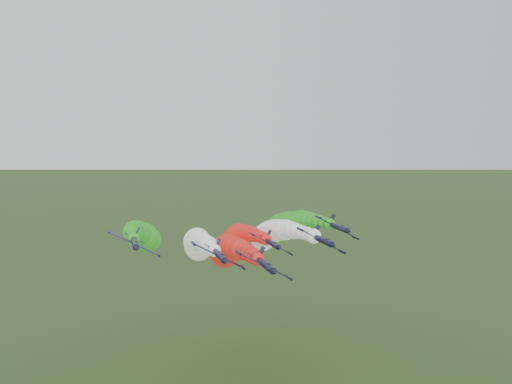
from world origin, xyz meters
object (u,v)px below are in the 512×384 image
jet_inner_right (270,234)px  jet_trail (238,237)px  jet_outer_left (141,236)px  jet_outer_right (284,226)px  jet_inner_left (198,244)px  jet_lead (227,250)px

jet_inner_right → jet_trail: (-4.38, 15.40, -3.50)m
jet_inner_right → jet_outer_left: bearing=168.6°
jet_inner_right → jet_trail: 16.39m
jet_outer_right → jet_inner_right: bearing=-127.3°
jet_trail → jet_inner_left: bearing=-130.9°
jet_outer_left → jet_outer_right: (38.63, 3.06, 0.04)m
jet_outer_left → jet_outer_right: bearing=4.5°
jet_lead → jet_outer_left: jet_outer_left is taller
jet_lead → jet_inner_left: bearing=133.2°
jet_inner_right → jet_trail: jet_inner_right is taller
jet_outer_right → jet_lead: bearing=-140.6°
jet_lead → jet_outer_right: bearing=39.4°
jet_lead → jet_inner_left: size_ratio=1.00×
jet_inner_left → jet_outer_left: jet_outer_left is taller
jet_outer_left → jet_trail: (27.09, 9.07, -3.68)m
jet_inner_left → jet_trail: 21.88m
jet_outer_left → jet_trail: jet_outer_left is taller
jet_inner_left → jet_outer_right: 27.85m
jet_inner_right → jet_outer_right: jet_outer_right is taller
jet_outer_right → jet_trail: jet_outer_right is taller
jet_lead → jet_trail: jet_lead is taller
jet_lead → jet_outer_right: (20.07, 16.51, 1.90)m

